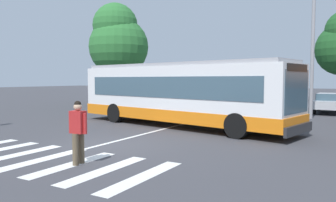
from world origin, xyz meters
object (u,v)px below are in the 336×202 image
Objects in this scene: parked_car_silver at (330,102)px; background_tree_left at (118,41)px; twin_arm_street_lamp at (313,17)px; parked_car_champagne at (189,98)px; parked_car_teal at (218,99)px; parked_car_black at (290,100)px; city_transit_bus at (179,94)px; parked_car_charcoal at (252,99)px; pedestrian_crossing_street at (78,129)px.

parked_car_silver is 0.52× the size of background_tree_left.
parked_car_silver is 6.51m from twin_arm_street_lamp.
parked_car_champagne and parked_car_teal have the same top height.
parked_car_teal and parked_car_black have the same top height.
twin_arm_street_lamp reaches higher than parked_car_silver.
twin_arm_street_lamp reaches higher than city_transit_bus.
parked_car_black is (5.34, 0.76, 0.00)m from parked_car_teal.
twin_arm_street_lamp is (4.71, -4.45, 5.11)m from parked_car_charcoal.
pedestrian_crossing_street is 19.12m from parked_car_black.
pedestrian_crossing_street is 15.79m from twin_arm_street_lamp.
background_tree_left is at bearing 140.92° from city_transit_bus.
background_tree_left reaches higher than parked_car_black.
parked_car_teal is 9.67m from twin_arm_street_lamp.
parked_car_champagne is (-4.65, 10.54, -0.82)m from city_transit_bus.
parked_car_black is (3.27, 11.15, -0.82)m from city_transit_bus.
parked_car_teal is 2.65m from parked_car_charcoal.
parked_car_champagne is 11.78m from twin_arm_street_lamp.
twin_arm_street_lamp is at bearing -100.69° from parked_car_silver.
background_tree_left is at bearing 125.31° from pedestrian_crossing_street.
parked_car_teal is 1.00× the size of parked_car_black.
city_transit_bus reaches higher than parked_car_charcoal.
parked_car_black is at bearing 10.81° from background_tree_left.
background_tree_left is at bearing -172.96° from parked_car_silver.
parked_car_silver is 17.25m from background_tree_left.
parked_car_silver is (2.68, -0.60, 0.00)m from parked_car_black.
pedestrian_crossing_street is 0.38× the size of parked_car_black.
parked_car_black is 0.52× the size of background_tree_left.
city_transit_bus is 14.09m from background_tree_left.
parked_car_black is 0.48× the size of twin_arm_street_lamp.
pedestrian_crossing_street is 0.18× the size of twin_arm_street_lamp.
parked_car_black is at bearing 4.39° from parked_car_champagne.
city_transit_bus is 1.37× the size of background_tree_left.
city_transit_bus is at bearing -78.73° from parked_car_teal.
city_transit_bus is 9.42m from twin_arm_street_lamp.
parked_car_teal is (-2.07, 10.39, -0.82)m from city_transit_bus.
city_transit_bus is 7.96m from pedestrian_crossing_street.
parked_car_black is (2.16, 19.00, -0.20)m from pedestrian_crossing_street.
pedestrian_crossing_street is at bearing -72.62° from parked_car_champagne.
background_tree_left is (-10.98, -2.52, 4.82)m from parked_car_charcoal.
pedestrian_crossing_street is 0.37× the size of parked_car_charcoal.
twin_arm_street_lamp reaches higher than parked_car_teal.
parked_car_champagne is at bearing -174.45° from parked_car_charcoal.
city_transit_bus is at bearing -128.31° from twin_arm_street_lamp.
parked_car_black is at bearing 83.51° from pedestrian_crossing_street.
twin_arm_street_lamp is (7.27, -3.80, 5.11)m from parked_car_teal.
city_transit_bus is 2.63× the size of parked_car_teal.
city_transit_bus is at bearing 98.02° from pedestrian_crossing_street.
parked_car_champagne and parked_car_silver have the same top height.
parked_car_black is 14.81m from background_tree_left.
twin_arm_street_lamp reaches higher than pedestrian_crossing_street.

